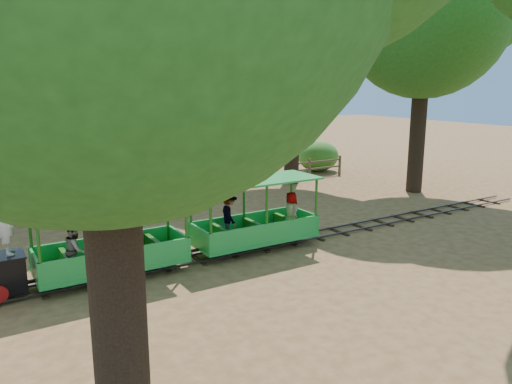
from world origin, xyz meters
TOP-DOWN VIEW (x-y plane):
  - ground at (0.00, 0.00)m, footprint 90.00×90.00m
  - track at (0.00, 0.00)m, footprint 22.00×1.00m
  - carriage_front at (-5.40, -0.03)m, footprint 3.79×1.55m
  - carriage_rear at (-1.19, 0.04)m, footprint 3.79×1.57m
  - oak_ne at (5.47, 7.58)m, footprint 7.64×6.72m
  - oak_e at (8.97, 3.09)m, footprint 8.67×7.63m
  - fence at (0.00, 8.00)m, footprint 18.10×0.10m
  - shrub_west at (-5.48, 9.30)m, footprint 2.26×1.74m
  - shrub_mid_w at (-4.31, 9.30)m, footprint 2.89×2.22m
  - shrub_mid_e at (1.05, 9.30)m, footprint 2.05×1.58m
  - shrub_east at (8.61, 9.30)m, footprint 2.38×1.83m

SIDE VIEW (x-z plane):
  - ground at x=0.00m, z-range 0.00..0.00m
  - track at x=0.00m, z-range 0.02..0.12m
  - fence at x=0.00m, z-range 0.08..1.08m
  - shrub_mid_e at x=1.05m, z-range 0.00..1.42m
  - shrub_west at x=-5.48m, z-range 0.00..1.56m
  - carriage_front at x=-5.40m, z-range -0.18..1.79m
  - shrub_east at x=8.61m, z-range 0.00..1.65m
  - carriage_rear at x=-1.19m, z-range -0.14..1.83m
  - shrub_mid_w at x=-4.31m, z-range 0.00..2.00m
  - oak_ne at x=5.47m, z-range 2.36..12.59m
  - oak_e at x=8.97m, z-range 2.38..13.38m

